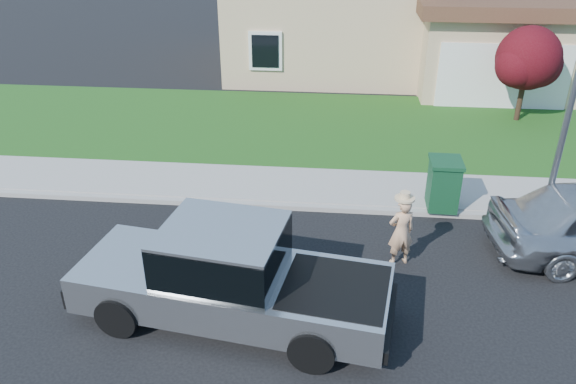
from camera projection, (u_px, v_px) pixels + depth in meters
The scene contains 9 objects.
ground at pixel (293, 279), 11.31m from camera, with size 80.00×80.00×0.00m, color black.
curb at pixel (344, 209), 13.75m from camera, with size 40.00×0.20×0.12m, color gray.
sidewalk at pixel (345, 188), 14.72m from camera, with size 40.00×2.00×0.15m, color gray.
lawn at pixel (346, 128), 18.70m from camera, with size 40.00×7.00×0.10m, color #1E4814.
pickup_truck at pixel (230, 278), 9.89m from camera, with size 5.91×2.74×1.87m.
woman at pixel (401, 230), 11.46m from camera, with size 0.64×0.52×1.67m.
ornamental_tree at pixel (529, 61), 18.34m from camera, with size 2.30×2.08×3.16m.
trash_bin at pixel (444, 184), 13.40m from camera, with size 0.77×0.88×1.23m.
street_lamp at pixel (572, 103), 11.07m from camera, with size 0.29×0.73×5.65m.
Camera 1 is at (0.78, -9.19, 6.78)m, focal length 35.00 mm.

